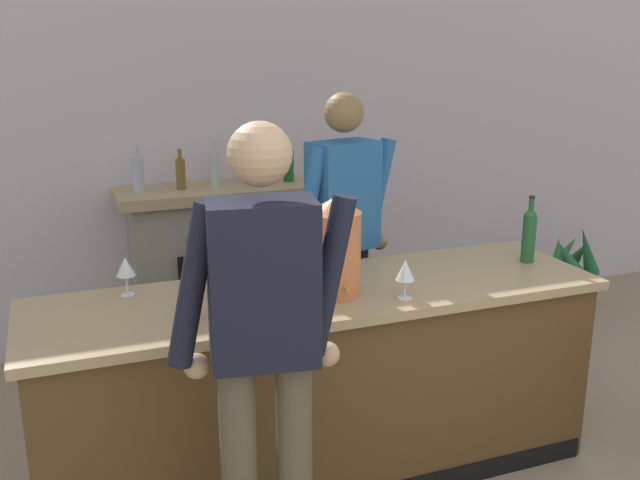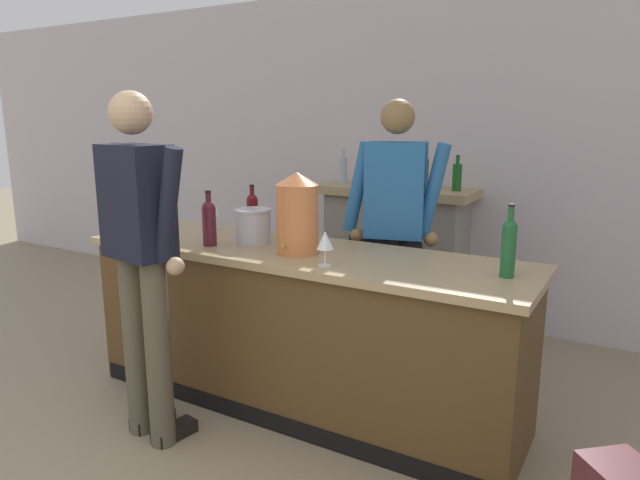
{
  "view_description": "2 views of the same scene",
  "coord_description": "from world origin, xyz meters",
  "px_view_note": "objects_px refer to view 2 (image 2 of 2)",
  "views": [
    {
      "loc": [
        -1.24,
        -0.77,
        2.07
      ],
      "look_at": [
        -0.04,
        2.35,
        1.12
      ],
      "focal_mm": 40.0,
      "sensor_mm": 36.0,
      "label": 1
    },
    {
      "loc": [
        1.59,
        -0.56,
        1.7
      ],
      "look_at": [
        -0.18,
        2.45,
        0.94
      ],
      "focal_mm": 32.0,
      "sensor_mm": 36.0,
      "label": 2
    }
  ],
  "objects_px": {
    "person_bartender": "(394,231)",
    "ice_bucket_steel": "(253,226)",
    "person_customer": "(141,255)",
    "fireplace_stone": "(395,252)",
    "wine_glass_front_right": "(325,241)",
    "wine_bottle_cabernet_heavy": "(509,245)",
    "wine_glass_mid_counter": "(214,209)",
    "copper_dispenser": "(297,213)",
    "wine_bottle_riesling_slim": "(252,211)",
    "wine_bottle_merlot_tall": "(209,221)"
  },
  "relations": [
    {
      "from": "copper_dispenser",
      "to": "ice_bucket_steel",
      "type": "height_order",
      "value": "copper_dispenser"
    },
    {
      "from": "wine_bottle_riesling_slim",
      "to": "wine_glass_front_right",
      "type": "relative_size",
      "value": 1.74
    },
    {
      "from": "person_bartender",
      "to": "wine_bottle_merlot_tall",
      "type": "xyz_separation_m",
      "value": [
        -0.86,
        -0.74,
        0.1
      ]
    },
    {
      "from": "person_customer",
      "to": "person_bartender",
      "type": "bearing_deg",
      "value": 57.03
    },
    {
      "from": "person_customer",
      "to": "wine_glass_front_right",
      "type": "xyz_separation_m",
      "value": [
        0.79,
        0.49,
        0.07
      ]
    },
    {
      "from": "copper_dispenser",
      "to": "wine_bottle_cabernet_heavy",
      "type": "distance_m",
      "value": 1.12
    },
    {
      "from": "person_customer",
      "to": "wine_bottle_merlot_tall",
      "type": "distance_m",
      "value": 0.56
    },
    {
      "from": "wine_glass_front_right",
      "to": "ice_bucket_steel",
      "type": "bearing_deg",
      "value": 158.44
    },
    {
      "from": "copper_dispenser",
      "to": "wine_bottle_merlot_tall",
      "type": "distance_m",
      "value": 0.57
    },
    {
      "from": "wine_glass_front_right",
      "to": "wine_glass_mid_counter",
      "type": "relative_size",
      "value": 1.0
    },
    {
      "from": "copper_dispenser",
      "to": "wine_glass_front_right",
      "type": "height_order",
      "value": "copper_dispenser"
    },
    {
      "from": "wine_bottle_riesling_slim",
      "to": "wine_glass_front_right",
      "type": "bearing_deg",
      "value": -30.89
    },
    {
      "from": "wine_bottle_cabernet_heavy",
      "to": "person_customer",
      "type": "bearing_deg",
      "value": -155.6
    },
    {
      "from": "wine_bottle_cabernet_heavy",
      "to": "wine_glass_mid_counter",
      "type": "xyz_separation_m",
      "value": [
        -2.0,
        0.22,
        -0.02
      ]
    },
    {
      "from": "wine_bottle_merlot_tall",
      "to": "fireplace_stone",
      "type": "bearing_deg",
      "value": 77.43
    },
    {
      "from": "ice_bucket_steel",
      "to": "wine_glass_mid_counter",
      "type": "distance_m",
      "value": 0.55
    },
    {
      "from": "person_bartender",
      "to": "wine_bottle_merlot_tall",
      "type": "bearing_deg",
      "value": -139.42
    },
    {
      "from": "copper_dispenser",
      "to": "person_bartender",
      "type": "bearing_deg",
      "value": 64.08
    },
    {
      "from": "wine_bottle_cabernet_heavy",
      "to": "wine_glass_front_right",
      "type": "relative_size",
      "value": 1.93
    },
    {
      "from": "ice_bucket_steel",
      "to": "wine_bottle_cabernet_heavy",
      "type": "height_order",
      "value": "wine_bottle_cabernet_heavy"
    },
    {
      "from": "wine_bottle_cabernet_heavy",
      "to": "wine_bottle_riesling_slim",
      "type": "height_order",
      "value": "wine_bottle_cabernet_heavy"
    },
    {
      "from": "wine_bottle_merlot_tall",
      "to": "wine_glass_front_right",
      "type": "distance_m",
      "value": 0.82
    },
    {
      "from": "person_bartender",
      "to": "ice_bucket_steel",
      "type": "height_order",
      "value": "person_bartender"
    },
    {
      "from": "copper_dispenser",
      "to": "wine_bottle_riesling_slim",
      "type": "bearing_deg",
      "value": 149.2
    },
    {
      "from": "wine_bottle_merlot_tall",
      "to": "wine_bottle_cabernet_heavy",
      "type": "xyz_separation_m",
      "value": [
        1.67,
        0.2,
        0.01
      ]
    },
    {
      "from": "fireplace_stone",
      "to": "wine_glass_mid_counter",
      "type": "xyz_separation_m",
      "value": [
        -0.74,
        -1.41,
        0.5
      ]
    },
    {
      "from": "person_bartender",
      "to": "wine_bottle_cabernet_heavy",
      "type": "height_order",
      "value": "person_bartender"
    },
    {
      "from": "fireplace_stone",
      "to": "wine_bottle_merlot_tall",
      "type": "height_order",
      "value": "fireplace_stone"
    },
    {
      "from": "person_customer",
      "to": "person_bartender",
      "type": "height_order",
      "value": "person_customer"
    },
    {
      "from": "person_customer",
      "to": "wine_glass_mid_counter",
      "type": "distance_m",
      "value": 1.03
    },
    {
      "from": "copper_dispenser",
      "to": "wine_bottle_merlot_tall",
      "type": "height_order",
      "value": "copper_dispenser"
    },
    {
      "from": "wine_bottle_cabernet_heavy",
      "to": "wine_glass_mid_counter",
      "type": "distance_m",
      "value": 2.01
    },
    {
      "from": "fireplace_stone",
      "to": "copper_dispenser",
      "type": "xyz_separation_m",
      "value": [
        0.14,
        -1.73,
        0.6
      ]
    },
    {
      "from": "copper_dispenser",
      "to": "ice_bucket_steel",
      "type": "relative_size",
      "value": 2.05
    },
    {
      "from": "wine_bottle_cabernet_heavy",
      "to": "wine_bottle_riesling_slim",
      "type": "xyz_separation_m",
      "value": [
        -1.68,
        0.24,
        -0.01
      ]
    },
    {
      "from": "person_customer",
      "to": "fireplace_stone",
      "type": "bearing_deg",
      "value": 80.88
    },
    {
      "from": "person_bartender",
      "to": "wine_glass_front_right",
      "type": "relative_size",
      "value": 9.93
    },
    {
      "from": "wine_bottle_riesling_slim",
      "to": "wine_glass_mid_counter",
      "type": "height_order",
      "value": "wine_bottle_riesling_slim"
    },
    {
      "from": "ice_bucket_steel",
      "to": "wine_glass_mid_counter",
      "type": "xyz_separation_m",
      "value": [
        -0.5,
        0.23,
        0.03
      ]
    },
    {
      "from": "wine_bottle_riesling_slim",
      "to": "wine_bottle_merlot_tall",
      "type": "bearing_deg",
      "value": -88.14
    },
    {
      "from": "wine_bottle_riesling_slim",
      "to": "wine_glass_front_right",
      "type": "distance_m",
      "value": 0.97
    },
    {
      "from": "copper_dispenser",
      "to": "wine_glass_mid_counter",
      "type": "bearing_deg",
      "value": 159.91
    },
    {
      "from": "ice_bucket_steel",
      "to": "wine_glass_mid_counter",
      "type": "bearing_deg",
      "value": 155.52
    },
    {
      "from": "ice_bucket_steel",
      "to": "copper_dispenser",
      "type": "bearing_deg",
      "value": -13.8
    },
    {
      "from": "person_customer",
      "to": "copper_dispenser",
      "type": "xyz_separation_m",
      "value": [
        0.52,
        0.65,
        0.17
      ]
    },
    {
      "from": "ice_bucket_steel",
      "to": "wine_glass_front_right",
      "type": "height_order",
      "value": "ice_bucket_steel"
    },
    {
      "from": "fireplace_stone",
      "to": "wine_bottle_merlot_tall",
      "type": "xyz_separation_m",
      "value": [
        -0.41,
        -1.83,
        0.52
      ]
    },
    {
      "from": "person_customer",
      "to": "wine_glass_front_right",
      "type": "relative_size",
      "value": 10.03
    },
    {
      "from": "fireplace_stone",
      "to": "person_bartender",
      "type": "bearing_deg",
      "value": -67.65
    },
    {
      "from": "copper_dispenser",
      "to": "wine_bottle_cabernet_heavy",
      "type": "xyz_separation_m",
      "value": [
        1.12,
        0.1,
        -0.07
      ]
    }
  ]
}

